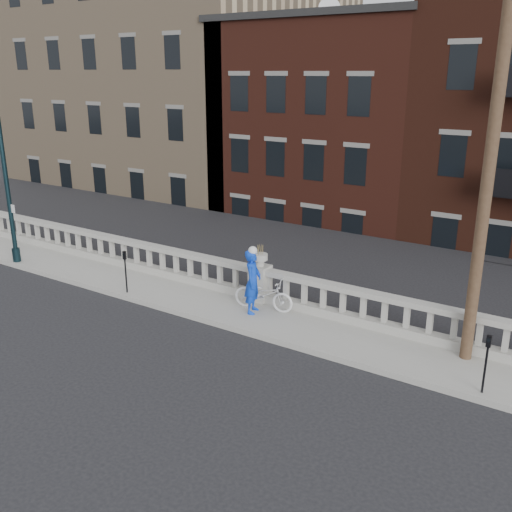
{
  "coord_description": "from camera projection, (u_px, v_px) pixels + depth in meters",
  "views": [
    {
      "loc": [
        8.77,
        -9.64,
        6.81
      ],
      "look_at": [
        0.34,
        3.2,
        1.82
      ],
      "focal_mm": 40.0,
      "sensor_mm": 36.0,
      "label": 1
    }
  ],
  "objects": [
    {
      "name": "utility_pole",
      "position": [
        492.0,
        147.0,
        12.36
      ],
      "size": [
        1.6,
        0.28,
        10.0
      ],
      "color": "#422D1E",
      "rests_on": "sidewalk"
    },
    {
      "name": "sidewalk",
      "position": [
        243.0,
        312.0,
        16.71
      ],
      "size": [
        32.0,
        2.2,
        0.15
      ],
      "primitive_type": "cube",
      "color": "#9C9A90",
      "rests_on": "ground"
    },
    {
      "name": "bicycle",
      "position": [
        264.0,
        294.0,
        16.59
      ],
      "size": [
        1.89,
        0.96,
        0.95
      ],
      "primitive_type": "imported",
      "rotation": [
        0.0,
        0.0,
        1.76
      ],
      "color": "silver",
      "rests_on": "sidewalk"
    },
    {
      "name": "cyclist",
      "position": [
        253.0,
        281.0,
        16.27
      ],
      "size": [
        0.62,
        0.78,
        1.88
      ],
      "primitive_type": "imported",
      "rotation": [
        0.0,
        0.0,
        1.85
      ],
      "color": "#0D39C9",
      "rests_on": "sidewalk"
    },
    {
      "name": "planter_pedestal",
      "position": [
        260.0,
        279.0,
        17.23
      ],
      "size": [
        0.55,
        0.55,
        1.76
      ],
      "color": "#9C9A90",
      "rests_on": "sidewalk"
    },
    {
      "name": "parking_meter_a",
      "position": [
        125.0,
        267.0,
        17.76
      ],
      "size": [
        0.1,
        0.09,
        1.36
      ],
      "color": "black",
      "rests_on": "sidewalk"
    },
    {
      "name": "parking_meter_b",
      "position": [
        487.0,
        358.0,
        12.14
      ],
      "size": [
        0.1,
        0.09,
        1.36
      ],
      "color": "black",
      "rests_on": "sidewalk"
    },
    {
      "name": "ground",
      "position": [
        175.0,
        355.0,
        14.35
      ],
      "size": [
        120.0,
        120.0,
        0.0
      ],
      "primitive_type": "plane",
      "color": "black",
      "rests_on": "ground"
    },
    {
      "name": "streetlight_pole",
      "position": [
        10.0,
        206.0,
        20.33
      ],
      "size": [
        0.4,
        0.28,
        5.2
      ],
      "color": "black",
      "rests_on": "sidewalk"
    },
    {
      "name": "lower_level",
      "position": [
        456.0,
        151.0,
        31.57
      ],
      "size": [
        80.0,
        44.0,
        20.8
      ],
      "color": "#605E59",
      "rests_on": "ground"
    },
    {
      "name": "balustrade",
      "position": [
        260.0,
        285.0,
        17.29
      ],
      "size": [
        28.0,
        0.34,
        1.03
      ],
      "color": "#9C9A90",
      "rests_on": "sidewalk"
    }
  ]
}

